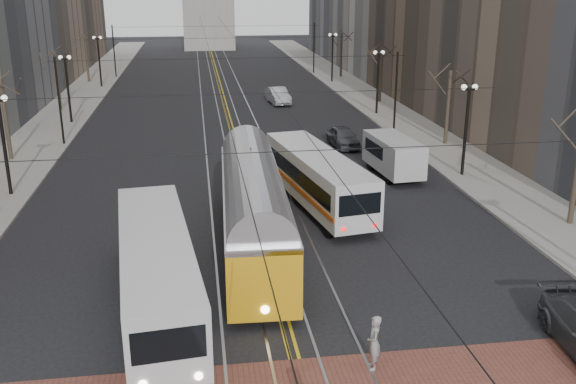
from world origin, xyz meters
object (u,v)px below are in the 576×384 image
object	(u,v)px
rear_bus	(317,180)
pedestrian_b	(374,342)
sedan_silver	(278,96)
transit_bus	(157,273)
streetcar	(254,217)
sedan_grey	(343,137)
cargo_van	(393,157)

from	to	relation	value
rear_bus	pedestrian_b	xyz separation A→B (m)	(-1.11, -15.65, -0.55)
sedan_silver	rear_bus	bearing A→B (deg)	-100.08
transit_bus	rear_bus	world-z (taller)	transit_bus
streetcar	sedan_grey	bearing A→B (deg)	67.81
pedestrian_b	cargo_van	bearing A→B (deg)	172.03
streetcar	sedan_silver	size ratio (longest dim) A/B	2.98
rear_bus	sedan_grey	xyz separation A→B (m)	(4.39, 12.83, -0.73)
cargo_van	sedan_grey	size ratio (longest dim) A/B	1.26
rear_bus	sedan_grey	bearing A→B (deg)	61.45
rear_bus	pedestrian_b	distance (m)	15.70
cargo_van	transit_bus	bearing A→B (deg)	-137.09
streetcar	sedan_grey	size ratio (longest dim) A/B	3.28
transit_bus	sedan_silver	distance (m)	42.96
transit_bus	streetcar	world-z (taller)	streetcar
rear_bus	pedestrian_b	size ratio (longest dim) A/B	6.18
sedan_grey	pedestrian_b	xyz separation A→B (m)	(-5.49, -28.48, 0.18)
streetcar	cargo_van	xyz separation A→B (m)	(9.88, 10.76, -0.47)
transit_bus	pedestrian_b	world-z (taller)	transit_bus
sedan_grey	cargo_van	bearing A→B (deg)	-82.64
rear_bus	sedan_grey	size ratio (longest dim) A/B	2.58
cargo_van	pedestrian_b	world-z (taller)	cargo_van
pedestrian_b	sedan_silver	bearing A→B (deg)	-172.97
streetcar	sedan_silver	xyz separation A→B (m)	(5.87, 36.85, -0.90)
rear_bus	cargo_van	bearing A→B (deg)	30.94
transit_bus	sedan_silver	size ratio (longest dim) A/B	2.48
sedan_silver	streetcar	bearing A→B (deg)	-105.75
sedan_grey	pedestrian_b	world-z (taller)	pedestrian_b
rear_bus	sedan_silver	world-z (taller)	rear_bus
rear_bus	cargo_van	xyz separation A→B (m)	(5.85, 5.02, -0.25)
transit_bus	rear_bus	size ratio (longest dim) A/B	1.06
cargo_van	pedestrian_b	size ratio (longest dim) A/B	3.02
rear_bus	transit_bus	bearing A→B (deg)	-136.92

